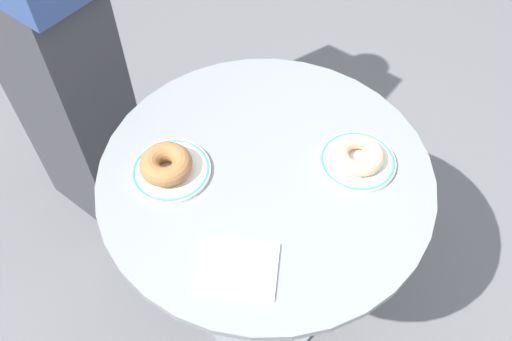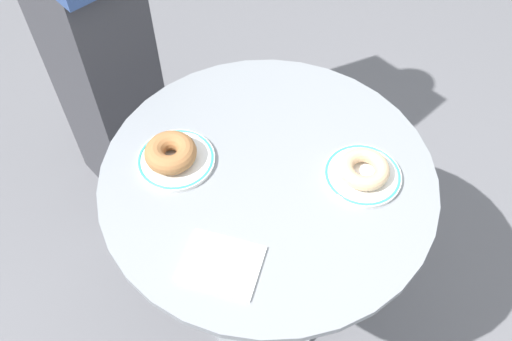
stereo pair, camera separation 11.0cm
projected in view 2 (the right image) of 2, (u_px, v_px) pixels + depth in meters
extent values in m
cube|color=slate|center=(264.00, 307.00, 1.74)|extent=(7.00, 7.00, 0.02)
cylinder|color=gray|center=(268.00, 175.00, 1.16)|extent=(0.74, 0.74, 0.02)
cylinder|color=gray|center=(266.00, 252.00, 1.44)|extent=(0.06, 0.06, 0.68)
cylinder|color=gray|center=(264.00, 304.00, 1.72)|extent=(0.37, 0.37, 0.03)
cylinder|color=white|center=(176.00, 160.00, 1.17)|extent=(0.17, 0.17, 0.01)
torus|color=#38B2A8|center=(176.00, 159.00, 1.17)|extent=(0.17, 0.17, 0.01)
cylinder|color=white|center=(362.00, 174.00, 1.15)|extent=(0.17, 0.17, 0.01)
torus|color=#38B2A8|center=(362.00, 173.00, 1.14)|extent=(0.16, 0.16, 0.01)
torus|color=#A36B3D|center=(171.00, 153.00, 1.15)|extent=(0.16, 0.16, 0.04)
torus|color=#E0B789|center=(364.00, 167.00, 1.13)|extent=(0.15, 0.15, 0.03)
cube|color=white|center=(222.00, 264.00, 1.02)|extent=(0.17, 0.15, 0.01)
cube|color=#3D3D42|center=(108.00, 89.00, 1.69)|extent=(0.39, 0.39, 0.90)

